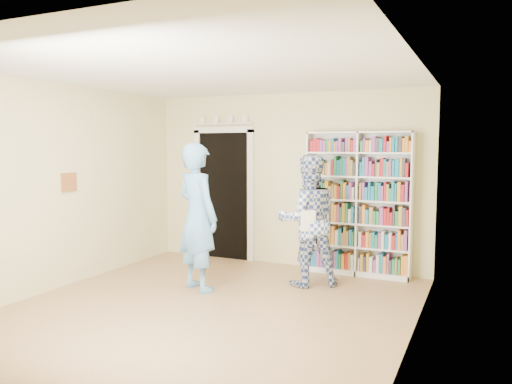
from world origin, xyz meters
TOP-DOWN VIEW (x-y plane):
  - floor at (0.00, 0.00)m, footprint 5.00×5.00m
  - ceiling at (0.00, 0.00)m, footprint 5.00×5.00m
  - wall_back at (0.00, 2.50)m, footprint 4.50×0.00m
  - wall_left at (-2.25, 0.00)m, footprint 0.00×5.00m
  - wall_right at (2.25, 0.00)m, footprint 0.00×5.00m
  - bookshelf at (1.19, 2.34)m, footprint 1.52×0.29m
  - doorway at (-1.10, 2.48)m, footprint 1.10×0.08m
  - wall_art at (-2.23, 0.20)m, footprint 0.03×0.25m
  - man_blue at (-0.53, 0.70)m, footprint 0.83×0.71m
  - man_plaid at (0.71, 1.51)m, footprint 1.09×1.04m
  - paper_sheet at (0.80, 1.24)m, footprint 0.18×0.09m

SIDE VIEW (x-z plane):
  - floor at x=0.00m, z-range 0.00..0.00m
  - man_plaid at x=0.71m, z-range 0.00..1.77m
  - paper_sheet at x=0.80m, z-range 0.79..1.06m
  - man_blue at x=-0.53m, z-range 0.00..1.93m
  - bookshelf at x=1.19m, z-range 0.01..2.10m
  - doorway at x=-1.10m, z-range -0.04..2.39m
  - wall_back at x=0.00m, z-range -0.90..3.60m
  - wall_left at x=-2.25m, z-range -1.15..3.85m
  - wall_right at x=2.25m, z-range -1.15..3.85m
  - wall_art at x=-2.23m, z-range 1.27..1.52m
  - ceiling at x=0.00m, z-range 2.70..2.70m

